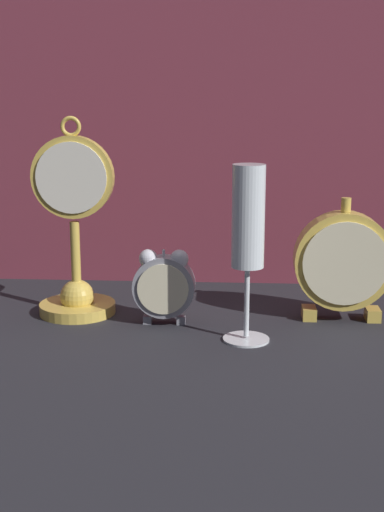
% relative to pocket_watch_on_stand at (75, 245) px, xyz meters
% --- Properties ---
extents(ground_plane, '(4.00, 4.00, 0.00)m').
position_rel_pocket_watch_on_stand_xyz_m(ground_plane, '(0.18, -0.13, -0.10)').
color(ground_plane, '#232328').
extents(fabric_backdrop_drape, '(1.79, 0.01, 0.70)m').
position_rel_pocket_watch_on_stand_xyz_m(fabric_backdrop_drape, '(0.18, 0.20, 0.25)').
color(fabric_backdrop_drape, brown).
rests_on(fabric_backdrop_drape, ground_plane).
extents(pocket_watch_on_stand, '(0.12, 0.11, 0.29)m').
position_rel_pocket_watch_on_stand_xyz_m(pocket_watch_on_stand, '(0.00, 0.00, 0.00)').
color(pocket_watch_on_stand, gold).
rests_on(pocket_watch_on_stand, ground_plane).
extents(alarm_clock_twin_bell, '(0.09, 0.03, 0.11)m').
position_rel_pocket_watch_on_stand_xyz_m(alarm_clock_twin_bell, '(0.14, -0.04, -0.04)').
color(alarm_clock_twin_bell, gray).
rests_on(alarm_clock_twin_bell, ground_plane).
extents(mantel_clock_silver, '(0.14, 0.04, 0.18)m').
position_rel_pocket_watch_on_stand_xyz_m(mantel_clock_silver, '(0.39, -0.01, -0.02)').
color(mantel_clock_silver, gold).
rests_on(mantel_clock_silver, ground_plane).
extents(champagne_flute, '(0.06, 0.06, 0.24)m').
position_rel_pocket_watch_on_stand_xyz_m(champagne_flute, '(0.25, -0.10, 0.05)').
color(champagne_flute, silver).
rests_on(champagne_flute, ground_plane).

